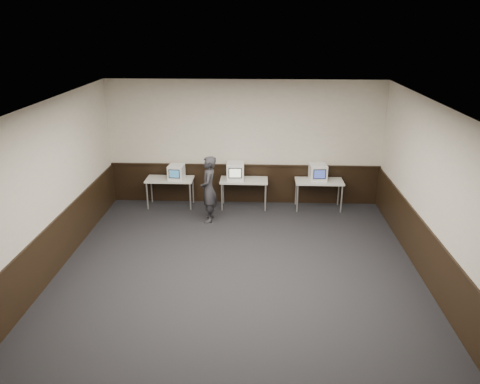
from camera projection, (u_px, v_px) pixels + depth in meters
The scene contains 17 objects.
floor at pixel (237, 279), 8.74m from camera, with size 8.00×8.00×0.00m, color black.
ceiling at pixel (237, 108), 7.63m from camera, with size 8.00×8.00×0.00m, color white.
back_wall at pixel (245, 143), 11.94m from camera, with size 7.00×7.00×0.00m, color beige.
front_wall at pixel (217, 351), 4.44m from camera, with size 7.00×7.00×0.00m, color beige.
left_wall at pixel (41, 196), 8.33m from camera, with size 8.00×8.00×0.00m, color beige.
right_wall at pixel (440, 203), 8.05m from camera, with size 8.00×8.00×0.00m, color beige.
wainscot_back at pixel (244, 184), 12.30m from camera, with size 6.98×0.04×1.00m, color black.
wainscot_left at pixel (51, 252), 8.71m from camera, with size 0.04×7.98×1.00m, color black.
wainscot_right at pixel (430, 259), 8.43m from camera, with size 0.04×7.98×1.00m, color black.
wainscot_rail at pixel (244, 165), 12.10m from camera, with size 6.98×0.06×0.04m, color black.
desk_left at pixel (170, 181), 11.96m from camera, with size 1.20×0.60×0.75m.
desk_center at pixel (244, 182), 11.88m from camera, with size 1.20×0.60×0.75m.
desk_right at pixel (319, 183), 11.80m from camera, with size 1.20×0.60×0.75m.
emac_left at pixel (176, 172), 11.81m from camera, with size 0.41×0.44×0.38m.
emac_center at pixel (235, 171), 11.80m from camera, with size 0.45×0.49×0.44m.
emac_right at pixel (318, 172), 11.74m from camera, with size 0.45×0.48×0.42m.
person at pixel (209, 189), 11.03m from camera, with size 0.58×0.38×1.60m, color #26262C.
Camera 1 is at (0.38, -7.63, 4.56)m, focal length 35.00 mm.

